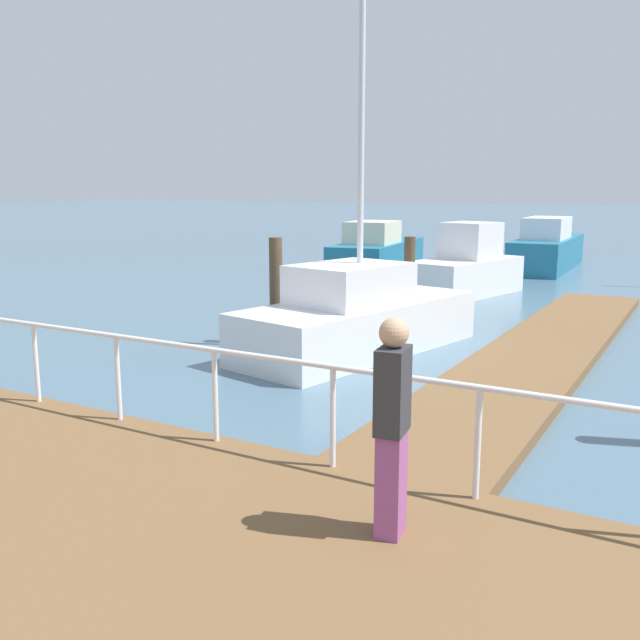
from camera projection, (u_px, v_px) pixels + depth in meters
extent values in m
cube|color=brown|center=(540.00, 353.00, 13.36)|extent=(15.73, 2.00, 0.18)
cylinder|color=white|center=(478.00, 444.00, 6.28)|extent=(0.06, 0.06, 1.05)
cylinder|color=white|center=(333.00, 417.00, 7.01)|extent=(0.06, 0.06, 1.05)
cylinder|color=white|center=(215.00, 396.00, 7.73)|extent=(0.06, 0.06, 1.05)
cylinder|color=white|center=(118.00, 378.00, 8.46)|extent=(0.06, 0.06, 1.05)
cylinder|color=white|center=(36.00, 363.00, 9.19)|extent=(0.06, 0.06, 1.05)
cylinder|color=white|center=(480.00, 388.00, 6.18)|extent=(0.06, 23.92, 0.06)
cylinder|color=brown|center=(276.00, 292.00, 14.34)|extent=(0.27, 0.27, 2.23)
cylinder|color=#473826|center=(409.00, 286.00, 15.45)|extent=(0.25, 0.25, 2.17)
cube|color=#1E6B8C|center=(378.00, 259.00, 26.09)|extent=(6.44, 2.82, 1.28)
cube|color=beige|center=(373.00, 232.00, 25.22)|extent=(2.45, 1.87, 0.79)
cube|color=#1E6B8C|center=(547.00, 253.00, 28.35)|extent=(7.29, 2.19, 1.27)
cube|color=white|center=(547.00, 228.00, 27.71)|extent=(3.06, 1.63, 0.85)
cube|color=white|center=(464.00, 277.00, 21.34)|extent=(4.50, 2.69, 1.10)
cube|color=white|center=(470.00, 240.00, 21.32)|extent=(1.84, 1.75, 1.11)
cube|color=white|center=(359.00, 326.00, 13.86)|extent=(5.84, 3.12, 1.01)
cube|color=white|center=(350.00, 284.00, 13.47)|extent=(2.51, 2.05, 0.77)
cylinder|color=silver|center=(361.00, 143.00, 13.20)|extent=(0.12, 0.12, 6.12)
cube|color=#994C8C|center=(391.00, 484.00, 5.63)|extent=(0.31, 0.24, 0.88)
cube|color=#333338|center=(393.00, 390.00, 5.48)|extent=(0.39, 0.27, 0.70)
sphere|color=tan|center=(394.00, 333.00, 5.40)|extent=(0.24, 0.24, 0.24)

